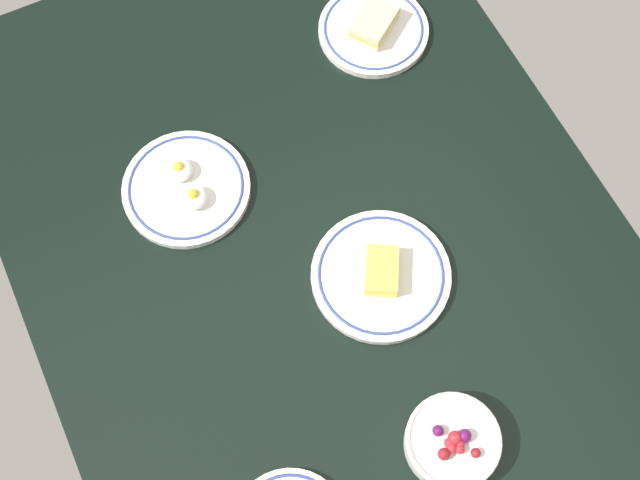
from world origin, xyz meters
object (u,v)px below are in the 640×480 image
(plate_eggs, at_px, (186,188))
(bowl_berries, at_px, (452,442))
(plate_sandwich, at_px, (374,29))
(plate_cheese, at_px, (381,275))

(plate_eggs, xyz_separation_m, bowl_berries, (-0.57, -0.19, 0.01))
(plate_eggs, relative_size, bowl_berries, 1.52)
(plate_eggs, relative_size, plate_sandwich, 1.07)
(plate_sandwich, height_order, plate_cheese, same)
(plate_sandwich, xyz_separation_m, plate_cheese, (-0.43, 0.21, -0.00))
(bowl_berries, bearing_deg, plate_cheese, -6.02)
(plate_cheese, bearing_deg, bowl_berries, 173.98)
(plate_sandwich, distance_m, plate_cheese, 0.48)
(plate_sandwich, relative_size, plate_cheese, 0.89)
(plate_sandwich, bearing_deg, plate_eggs, 109.06)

